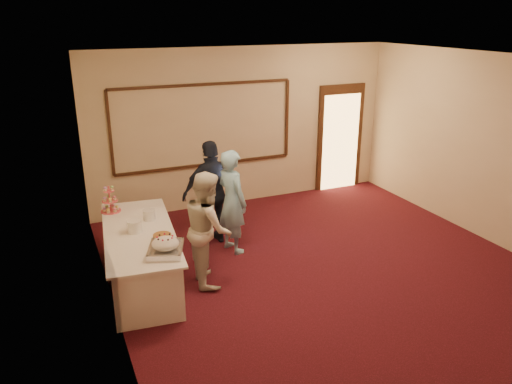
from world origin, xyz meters
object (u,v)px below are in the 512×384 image
pavlova_tray (166,246)px  woman (208,228)px  cupcake_stand (110,202)px  tart (162,237)px  man (232,201)px  plate_stack_b (149,215)px  guest (213,193)px  buffet_table (141,257)px  plate_stack_a (134,226)px

pavlova_tray → woman: (0.69, 0.44, -0.06)m
cupcake_stand → tart: cupcake_stand is taller
pavlova_tray → tart: (0.05, 0.41, -0.06)m
man → woman: bearing=123.7°
plate_stack_b → woman: bearing=-45.3°
man → guest: guest is taller
pavlova_tray → woman: woman is taller
buffet_table → plate_stack_b: (0.22, 0.35, 0.46)m
woman → guest: (0.47, 1.17, 0.05)m
guest → plate_stack_a: bearing=29.2°
buffet_table → cupcake_stand: 1.08m
cupcake_stand → plate_stack_b: (0.46, -0.55, -0.08)m
buffet_table → woman: woman is taller
pavlova_tray → man: size_ratio=0.39×
buffet_table → man: 1.64m
plate_stack_b → man: man is taller
pavlova_tray → plate_stack_a: (-0.24, 0.77, -0.00)m
tart → man: man is taller
cupcake_stand → woman: woman is taller
man → guest: size_ratio=0.96×
buffet_table → cupcake_stand: cupcake_stand is taller
tart → man: size_ratio=0.17×
cupcake_stand → plate_stack_b: size_ratio=2.38×
tart → woman: bearing=2.3°
buffet_table → plate_stack_b: 0.62m
cupcake_stand → buffet_table: bearing=-75.1°
buffet_table → plate_stack_a: size_ratio=12.02×
pavlova_tray → man: (1.33, 1.20, -0.04)m
pavlova_tray → woman: size_ratio=0.41×
plate_stack_b → guest: (1.12, 0.51, 0.01)m
plate_stack_b → guest: size_ratio=0.11×
plate_stack_b → woman: woman is taller
pavlova_tray → cupcake_stand: size_ratio=1.48×
woman → plate_stack_a: bearing=77.9°
plate_stack_b → tart: size_ratio=0.66×
plate_stack_b → man: (1.30, 0.09, -0.02)m
man → buffet_table: bearing=90.0°
pavlova_tray → cupcake_stand: bearing=104.4°
plate_stack_a → woman: bearing=-19.4°
cupcake_stand → man: man is taller
pavlova_tray → plate_stack_b: bearing=88.3°
man → tart: bearing=105.4°
pavlova_tray → plate_stack_b: 1.11m
cupcake_stand → plate_stack_a: size_ratio=2.12×
pavlova_tray → plate_stack_b: (0.03, 1.10, -0.01)m
plate_stack_a → man: size_ratio=0.13×
plate_stack_a → plate_stack_b: bearing=51.2°
man → pavlova_tray: bearing=115.8°
buffet_table → cupcake_stand: size_ratio=5.67×
buffet_table → tart: bearing=-55.0°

